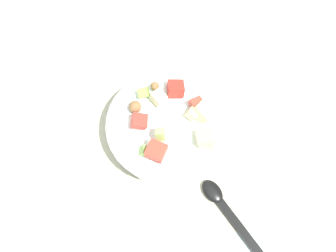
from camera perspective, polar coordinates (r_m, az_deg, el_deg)
ground_plane at (r=0.90m, az=-0.31°, el=-1.32°), size 2.40×2.40×0.00m
placemat at (r=0.89m, az=-0.31°, el=-1.25°), size 0.50×0.36×0.01m
salad_bowl at (r=0.85m, az=0.03°, el=-0.19°), size 0.26×0.26×0.10m
serving_spoon at (r=0.85m, az=8.05°, el=-11.45°), size 0.19×0.09×0.01m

